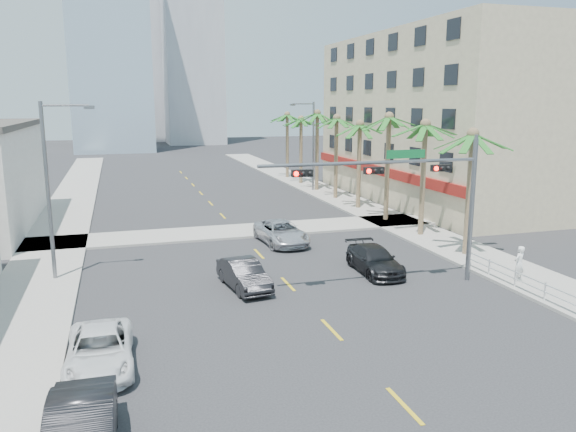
% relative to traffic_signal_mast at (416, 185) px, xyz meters
% --- Properties ---
extents(ground, '(260.00, 260.00, 0.00)m').
position_rel_traffic_signal_mast_xyz_m(ground, '(-5.78, -7.95, -5.06)').
color(ground, '#262628').
rests_on(ground, ground).
extents(sidewalk_right, '(4.00, 120.00, 0.15)m').
position_rel_traffic_signal_mast_xyz_m(sidewalk_right, '(6.22, 12.05, -4.99)').
color(sidewalk_right, gray).
rests_on(sidewalk_right, ground).
extents(sidewalk_left, '(4.00, 120.00, 0.15)m').
position_rel_traffic_signal_mast_xyz_m(sidewalk_left, '(-17.78, 12.05, -4.99)').
color(sidewalk_left, gray).
rests_on(sidewalk_left, ground).
extents(sidewalk_cross, '(80.00, 4.00, 0.15)m').
position_rel_traffic_signal_mast_xyz_m(sidewalk_cross, '(-5.78, 14.05, -4.99)').
color(sidewalk_cross, gray).
rests_on(sidewalk_cross, ground).
extents(building_right, '(15.25, 28.00, 15.00)m').
position_rel_traffic_signal_mast_xyz_m(building_right, '(16.21, 22.05, 2.43)').
color(building_right, tan).
rests_on(building_right, ground).
extents(tower_far_left, '(14.00, 14.00, 48.00)m').
position_rel_traffic_signal_mast_xyz_m(tower_far_left, '(-13.78, 87.05, 18.94)').
color(tower_far_left, '#99B2C6').
rests_on(tower_far_left, ground).
extents(tower_far_right, '(12.00, 12.00, 60.00)m').
position_rel_traffic_signal_mast_xyz_m(tower_far_right, '(3.22, 102.05, 24.94)').
color(tower_far_right, '#ADADB2').
rests_on(tower_far_right, ground).
extents(tower_far_center, '(16.00, 16.00, 42.00)m').
position_rel_traffic_signal_mast_xyz_m(tower_far_center, '(-8.78, 117.05, 15.94)').
color(tower_far_center, '#ADADB2').
rests_on(tower_far_center, ground).
extents(traffic_signal_mast, '(11.12, 0.54, 7.20)m').
position_rel_traffic_signal_mast_xyz_m(traffic_signal_mast, '(0.00, 0.00, 0.00)').
color(traffic_signal_mast, slate).
rests_on(traffic_signal_mast, ground).
extents(palm_tree_0, '(4.80, 4.80, 7.80)m').
position_rel_traffic_signal_mast_xyz_m(palm_tree_0, '(5.82, 4.05, 2.02)').
color(palm_tree_0, brown).
rests_on(palm_tree_0, ground).
extents(palm_tree_1, '(4.80, 4.80, 8.16)m').
position_rel_traffic_signal_mast_xyz_m(palm_tree_1, '(5.82, 9.25, 2.37)').
color(palm_tree_1, brown).
rests_on(palm_tree_1, ground).
extents(palm_tree_2, '(4.80, 4.80, 8.52)m').
position_rel_traffic_signal_mast_xyz_m(palm_tree_2, '(5.82, 14.45, 2.72)').
color(palm_tree_2, brown).
rests_on(palm_tree_2, ground).
extents(palm_tree_3, '(4.80, 4.80, 7.80)m').
position_rel_traffic_signal_mast_xyz_m(palm_tree_3, '(5.82, 19.65, 2.02)').
color(palm_tree_3, brown).
rests_on(palm_tree_3, ground).
extents(palm_tree_4, '(4.80, 4.80, 8.16)m').
position_rel_traffic_signal_mast_xyz_m(palm_tree_4, '(5.82, 24.85, 2.37)').
color(palm_tree_4, brown).
rests_on(palm_tree_4, ground).
extents(palm_tree_5, '(4.80, 4.80, 8.52)m').
position_rel_traffic_signal_mast_xyz_m(palm_tree_5, '(5.82, 30.05, 2.72)').
color(palm_tree_5, brown).
rests_on(palm_tree_5, ground).
extents(palm_tree_6, '(4.80, 4.80, 7.80)m').
position_rel_traffic_signal_mast_xyz_m(palm_tree_6, '(5.82, 35.25, 2.02)').
color(palm_tree_6, brown).
rests_on(palm_tree_6, ground).
extents(palm_tree_7, '(4.80, 4.80, 8.16)m').
position_rel_traffic_signal_mast_xyz_m(palm_tree_7, '(5.82, 40.45, 2.37)').
color(palm_tree_7, brown).
rests_on(palm_tree_7, ground).
extents(streetlight_left, '(2.55, 0.25, 9.00)m').
position_rel_traffic_signal_mast_xyz_m(streetlight_left, '(-16.78, 6.05, -0.00)').
color(streetlight_left, slate).
rests_on(streetlight_left, ground).
extents(streetlight_right, '(2.55, 0.25, 9.00)m').
position_rel_traffic_signal_mast_xyz_m(streetlight_right, '(5.21, 30.05, -0.00)').
color(streetlight_right, slate).
rests_on(streetlight_right, ground).
extents(guardrail, '(0.08, 8.08, 1.00)m').
position_rel_traffic_signal_mast_xyz_m(guardrail, '(4.52, -1.95, -4.39)').
color(guardrail, silver).
rests_on(guardrail, ground).
extents(car_parked_far, '(2.26, 4.79, 1.32)m').
position_rel_traffic_signal_mast_xyz_m(car_parked_far, '(-14.55, -4.74, -4.40)').
color(car_parked_far, white).
rests_on(car_parked_far, ground).
extents(car_lane_left, '(2.07, 4.45, 1.41)m').
position_rel_traffic_signal_mast_xyz_m(car_lane_left, '(-8.02, 2.10, -4.36)').
color(car_lane_left, black).
rests_on(car_lane_left, ground).
extents(car_lane_center, '(2.78, 5.43, 1.47)m').
position_rel_traffic_signal_mast_xyz_m(car_lane_center, '(-3.78, 10.08, -4.33)').
color(car_lane_center, silver).
rests_on(car_lane_center, ground).
extents(car_lane_right, '(2.10, 4.81, 1.38)m').
position_rel_traffic_signal_mast_xyz_m(car_lane_right, '(-0.78, 2.64, -4.37)').
color(car_lane_right, black).
rests_on(car_lane_right, ground).
extents(pedestrian, '(0.77, 0.65, 1.81)m').
position_rel_traffic_signal_mast_xyz_m(pedestrian, '(5.26, -1.25, -4.01)').
color(pedestrian, white).
rests_on(pedestrian, sidewalk_right).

